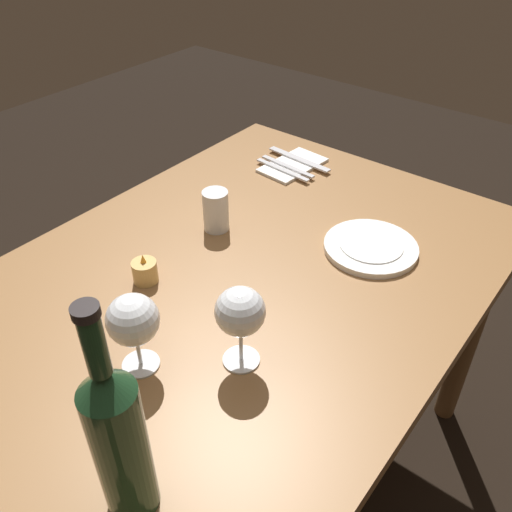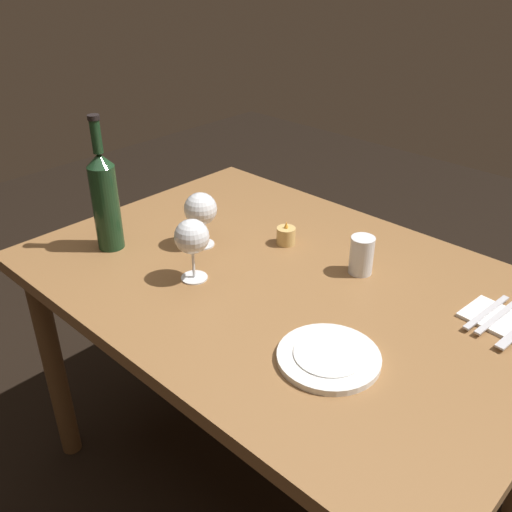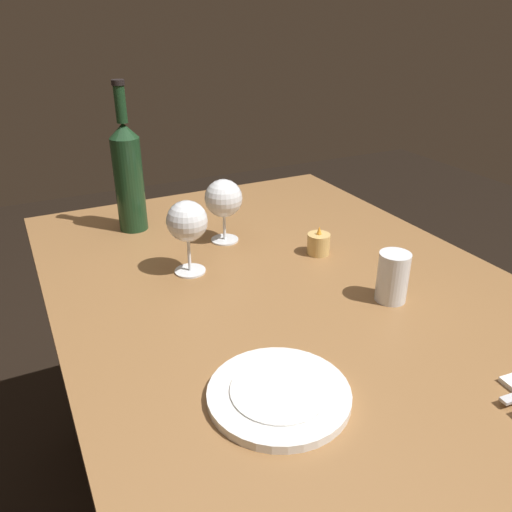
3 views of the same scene
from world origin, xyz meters
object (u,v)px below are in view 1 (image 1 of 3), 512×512
(votive_candle, at_px, (145,272))
(wine_glass_right, at_px, (240,313))
(fork_outer, at_px, (282,170))
(table_knife, at_px, (299,159))
(wine_bottle, at_px, (119,440))
(fork_inner, at_px, (288,166))
(water_tumbler, at_px, (216,212))
(dinner_plate, at_px, (371,247))
(wine_glass_left, at_px, (133,321))
(folded_napkin, at_px, (293,165))

(votive_candle, bearing_deg, wine_glass_right, -98.94)
(fork_outer, height_order, table_knife, same)
(wine_bottle, xyz_separation_m, table_knife, (0.96, 0.39, -0.13))
(fork_inner, xyz_separation_m, table_knife, (0.05, 0.00, 0.00))
(table_knife, bearing_deg, water_tumbler, -174.82)
(wine_glass_right, bearing_deg, dinner_plate, -2.71)
(wine_bottle, height_order, fork_inner, wine_bottle)
(wine_glass_left, xyz_separation_m, folded_napkin, (0.76, 0.21, -0.10))
(wine_glass_right, distance_m, fork_inner, 0.71)
(dinner_plate, xyz_separation_m, fork_outer, (0.16, 0.36, 0.00))
(water_tumbler, height_order, folded_napkin, water_tumbler)
(wine_glass_left, bearing_deg, wine_glass_right, -48.43)
(wine_glass_right, bearing_deg, folded_napkin, 27.99)
(wine_glass_right, relative_size, wine_bottle, 0.44)
(folded_napkin, xyz_separation_m, table_knife, (0.03, 0.00, 0.01))
(fork_outer, bearing_deg, votive_candle, -174.92)
(wine_glass_left, relative_size, wine_bottle, 0.42)
(votive_candle, relative_size, dinner_plate, 0.32)
(water_tumbler, xyz_separation_m, dinner_plate, (0.15, -0.33, -0.04))
(wine_glass_left, bearing_deg, fork_inner, 16.06)
(folded_napkin, bearing_deg, dinner_plate, -120.61)
(fork_inner, bearing_deg, water_tumbler, -173.99)
(fork_outer, bearing_deg, dinner_plate, -114.40)
(dinner_plate, xyz_separation_m, fork_inner, (0.19, 0.36, 0.00))
(votive_candle, relative_size, table_knife, 0.32)
(votive_candle, distance_m, fork_inner, 0.58)
(folded_napkin, bearing_deg, fork_outer, 180.00)
(wine_glass_left, xyz_separation_m, dinner_plate, (0.55, -0.15, -0.10))
(wine_glass_right, relative_size, votive_candle, 2.38)
(wine_bottle, xyz_separation_m, water_tumbler, (0.57, 0.35, -0.10))
(dinner_plate, relative_size, table_knife, 0.99)
(folded_napkin, distance_m, fork_outer, 0.05)
(dinner_plate, relative_size, fork_outer, 1.16)
(water_tumbler, height_order, votive_candle, water_tumbler)
(wine_bottle, xyz_separation_m, folded_napkin, (0.93, 0.39, -0.14))
(wine_glass_left, xyz_separation_m, table_knife, (0.79, 0.21, -0.09))
(dinner_plate, bearing_deg, fork_inner, 62.41)
(wine_glass_right, bearing_deg, fork_inner, 28.94)
(votive_candle, bearing_deg, fork_outer, 5.08)
(water_tumbler, distance_m, fork_inner, 0.34)
(wine_bottle, xyz_separation_m, fork_inner, (0.91, 0.39, -0.13))
(wine_bottle, distance_m, table_knife, 1.05)
(wine_glass_left, distance_m, water_tumbler, 0.44)
(votive_candle, xyz_separation_m, dinner_plate, (0.38, -0.31, -0.02))
(fork_outer, bearing_deg, wine_glass_right, -150.05)
(wine_bottle, relative_size, votive_candle, 5.42)
(votive_candle, distance_m, folded_napkin, 0.60)
(dinner_plate, bearing_deg, water_tumbler, 114.34)
(fork_inner, bearing_deg, fork_outer, 180.00)
(wine_glass_right, bearing_deg, table_knife, 26.92)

